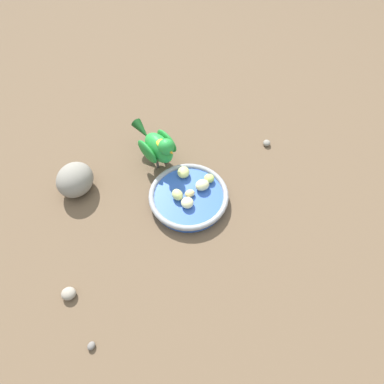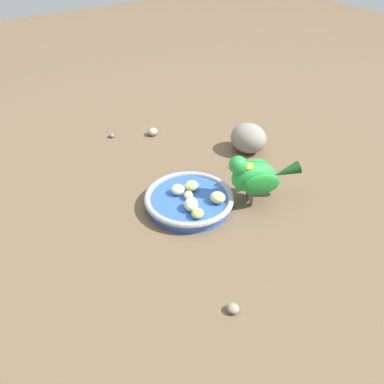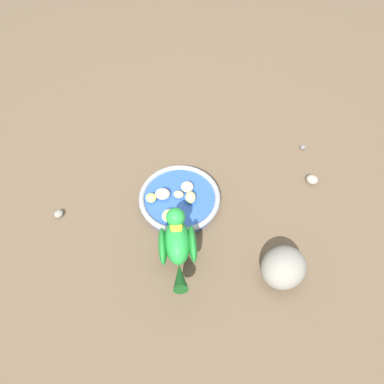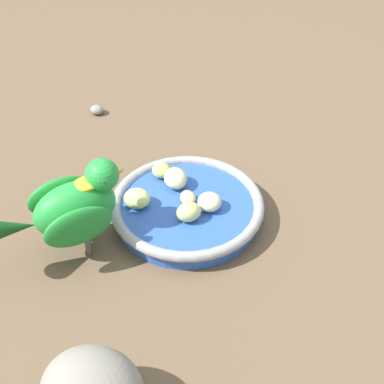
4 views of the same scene
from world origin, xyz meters
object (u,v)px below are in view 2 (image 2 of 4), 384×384
(pebble_1, at_px, (153,132))
(feeding_bowl, at_px, (189,200))
(apple_piece_0, at_px, (191,204))
(pebble_2, at_px, (233,308))
(apple_piece_4, at_px, (178,189))
(parrot, at_px, (255,175))
(rock_large, at_px, (248,138))
(apple_piece_5, at_px, (197,213))
(pebble_0, at_px, (112,136))
(apple_piece_3, at_px, (188,195))
(apple_piece_1, at_px, (190,187))
(apple_piece_2, at_px, (218,197))

(pebble_1, bearing_deg, feeding_bowl, 73.13)
(apple_piece_0, distance_m, pebble_2, 0.26)
(apple_piece_4, relative_size, pebble_2, 1.39)
(parrot, distance_m, rock_large, 0.23)
(rock_large, bearing_deg, parrot, 51.75)
(feeding_bowl, bearing_deg, parrot, 152.50)
(parrot, height_order, pebble_1, parrot)
(apple_piece_5, distance_m, pebble_0, 0.46)
(apple_piece_3, distance_m, parrot, 0.16)
(feeding_bowl, height_order, apple_piece_1, apple_piece_1)
(pebble_0, xyz_separation_m, pebble_2, (0.10, 0.68, 0.00))
(apple_piece_0, height_order, rock_large, rock_large)
(feeding_bowl, height_order, apple_piece_5, apple_piece_5)
(apple_piece_4, distance_m, pebble_2, 0.32)
(parrot, height_order, rock_large, parrot)
(apple_piece_0, distance_m, pebble_0, 0.43)
(pebble_2, bearing_deg, apple_piece_2, -122.18)
(pebble_0, bearing_deg, pebble_2, 81.65)
(apple_piece_5, relative_size, pebble_1, 0.87)
(apple_piece_3, xyz_separation_m, apple_piece_4, (0.01, -0.03, 0.00))
(apple_piece_2, relative_size, rock_large, 0.35)
(parrot, xyz_separation_m, rock_large, (-0.14, -0.18, -0.03))
(apple_piece_4, relative_size, apple_piece_5, 1.16)
(apple_piece_1, bearing_deg, apple_piece_4, -15.35)
(pebble_2, bearing_deg, apple_piece_5, -110.15)
(apple_piece_0, height_order, apple_piece_4, apple_piece_0)
(pebble_0, relative_size, pebble_2, 0.75)
(rock_large, height_order, pebble_2, rock_large)
(feeding_bowl, relative_size, pebble_0, 11.98)
(feeding_bowl, relative_size, apple_piece_4, 6.48)
(apple_piece_0, relative_size, apple_piece_4, 1.16)
(apple_piece_0, bearing_deg, apple_piece_3, -115.31)
(apple_piece_2, bearing_deg, pebble_0, -83.98)
(feeding_bowl, bearing_deg, pebble_0, -89.46)
(rock_large, bearing_deg, apple_piece_3, 22.00)
(apple_piece_2, bearing_deg, feeding_bowl, -48.79)
(apple_piece_3, relative_size, pebble_0, 1.50)
(apple_piece_0, relative_size, pebble_0, 2.15)
(apple_piece_5, relative_size, pebble_0, 1.60)
(parrot, xyz_separation_m, pebble_1, (0.03, -0.41, -0.06))
(apple_piece_0, xyz_separation_m, rock_large, (-0.29, -0.15, 0.00))
(apple_piece_3, bearing_deg, apple_piece_0, 64.69)
(feeding_bowl, xyz_separation_m, parrot, (-0.13, 0.07, 0.06))
(apple_piece_2, bearing_deg, pebble_1, -98.73)
(parrot, relative_size, pebble_2, 7.64)
(rock_large, bearing_deg, pebble_2, 46.21)
(parrot, xyz_separation_m, pebble_0, (0.14, -0.46, -0.07))
(apple_piece_0, height_order, pebble_0, apple_piece_0)
(apple_piece_2, distance_m, rock_large, 0.28)
(pebble_2, bearing_deg, pebble_1, -108.35)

